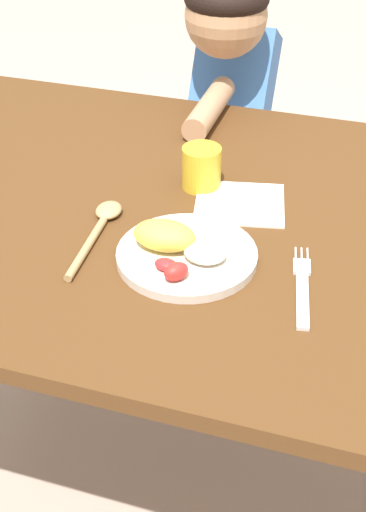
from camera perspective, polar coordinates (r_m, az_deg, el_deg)
ground_plane at (r=1.73m, az=2.97°, el=-18.51°), size 8.00×8.00×0.00m
dining_table at (r=1.26m, az=3.85°, el=-1.36°), size 1.36×0.87×0.76m
plate at (r=1.08m, az=-0.07°, el=0.42°), size 0.22×0.22×0.06m
fork at (r=1.05m, az=9.50°, el=-2.54°), size 0.05×0.19×0.01m
spoon at (r=1.17m, az=-6.61°, el=2.53°), size 0.05×0.22×0.02m
drinking_cup at (r=1.26m, az=1.49°, el=7.07°), size 0.07×0.07×0.08m
person at (r=1.77m, az=3.78°, el=8.50°), size 0.18×0.45×1.03m
napkin at (r=1.23m, az=4.63°, el=4.19°), size 0.18×0.17×0.00m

